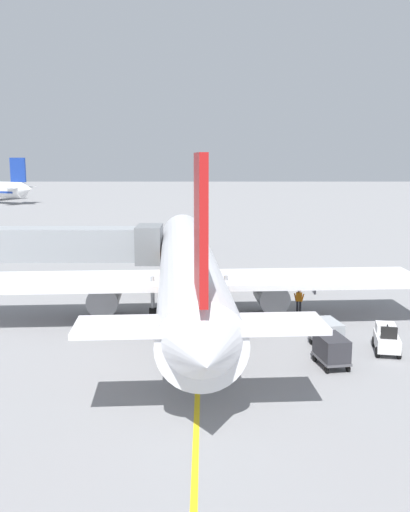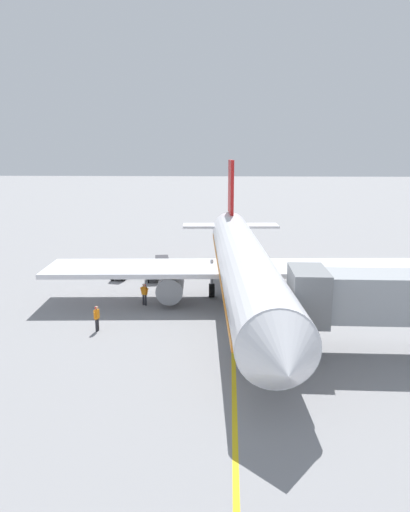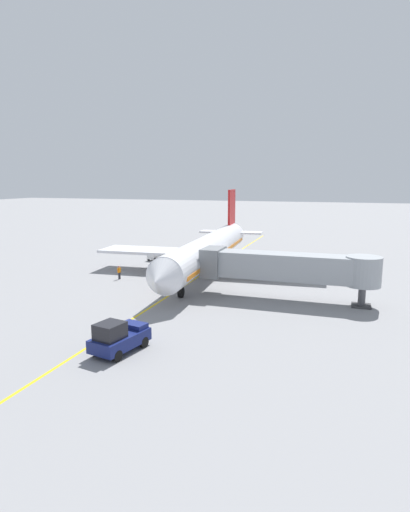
% 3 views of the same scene
% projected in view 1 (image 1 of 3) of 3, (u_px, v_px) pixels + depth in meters
% --- Properties ---
extents(ground_plane, '(400.00, 400.00, 0.00)m').
position_uv_depth(ground_plane, '(198.00, 322.00, 36.21)').
color(ground_plane, gray).
extents(gate_lead_in_line, '(0.24, 80.00, 0.01)m').
position_uv_depth(gate_lead_in_line, '(198.00, 322.00, 36.21)').
color(gate_lead_in_line, gold).
rests_on(gate_lead_in_line, ground).
extents(parked_airliner, '(30.27, 37.34, 10.63)m').
position_uv_depth(parked_airliner, '(186.00, 269.00, 37.01)').
color(parked_airliner, silver).
rests_on(parked_airliner, ground).
extents(jet_bridge, '(17.72, 3.50, 4.98)m').
position_uv_depth(jet_bridge, '(50.00, 244.00, 45.71)').
color(jet_bridge, '#93999E').
rests_on(jet_bridge, ground).
extents(pushback_tractor, '(3.04, 4.75, 2.40)m').
position_uv_depth(pushback_tractor, '(176.00, 241.00, 63.15)').
color(pushback_tractor, navy).
rests_on(pushback_tractor, ground).
extents(baggage_tug_lead, '(1.68, 2.68, 1.62)m').
position_uv_depth(baggage_tug_lead, '(384.00, 339.00, 30.75)').
color(baggage_tug_lead, silver).
rests_on(baggage_tug_lead, ground).
extents(baggage_cart_front, '(1.67, 2.98, 1.58)m').
position_uv_depth(baggage_cart_front, '(324.00, 332.00, 31.20)').
color(baggage_cart_front, '#4C4C51').
rests_on(baggage_cart_front, ground).
extents(baggage_cart_second_in_train, '(1.67, 2.98, 1.58)m').
position_uv_depth(baggage_cart_second_in_train, '(329.00, 348.00, 28.53)').
color(baggage_cart_second_in_train, '#4C4C51').
rests_on(baggage_cart_second_in_train, ground).
extents(ground_crew_wing_walker, '(0.70, 0.36, 1.69)m').
position_uv_depth(ground_crew_wing_walker, '(297.00, 300.00, 38.19)').
color(ground_crew_wing_walker, '#232328').
rests_on(ground_crew_wing_walker, ground).
extents(ground_crew_loader, '(0.30, 0.73, 1.69)m').
position_uv_depth(ground_crew_loader, '(313.00, 282.00, 43.52)').
color(ground_crew_loader, '#232328').
rests_on(ground_crew_loader, ground).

